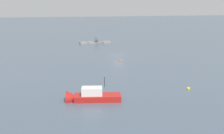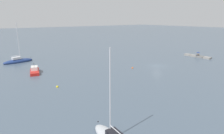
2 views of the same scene
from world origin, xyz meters
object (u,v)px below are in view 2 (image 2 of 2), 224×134
(mooring_buoy_near, at_px, (57,87))
(motorboat_red_mid, at_px, (35,71))
(mooring_buoy_mid, at_px, (132,68))
(umbrella_open_navy, at_px, (198,52))
(person_seated_grey_right, at_px, (197,55))
(sailboat_navy_near, at_px, (18,61))
(person_seated_brown_left, at_px, (199,55))

(mooring_buoy_near, bearing_deg, motorboat_red_mid, 1.68)
(mooring_buoy_mid, bearing_deg, mooring_buoy_near, 95.17)
(umbrella_open_navy, relative_size, motorboat_red_mid, 0.19)
(person_seated_grey_right, xyz_separation_m, motorboat_red_mid, (13.70, 49.54, -0.49))
(motorboat_red_mid, height_order, mooring_buoy_mid, motorboat_red_mid)
(sailboat_navy_near, bearing_deg, person_seated_brown_left, 51.42)
(person_seated_grey_right, xyz_separation_m, mooring_buoy_mid, (2.08, 27.75, -0.78))
(sailboat_navy_near, bearing_deg, umbrella_open_navy, 51.74)
(motorboat_red_mid, bearing_deg, person_seated_brown_left, -0.81)
(umbrella_open_navy, bearing_deg, sailboat_navy_near, 60.93)
(umbrella_open_navy, bearing_deg, mooring_buoy_near, 89.52)
(umbrella_open_navy, bearing_deg, mooring_buoy_mid, 85.18)
(sailboat_navy_near, xyz_separation_m, mooring_buoy_near, (-27.69, -1.26, -0.34))
(umbrella_open_navy, xyz_separation_m, sailboat_navy_near, (28.11, 50.56, -1.30))
(person_seated_grey_right, bearing_deg, motorboat_red_mid, 68.61)
(mooring_buoy_near, bearing_deg, sailboat_navy_near, 2.61)
(mooring_buoy_mid, bearing_deg, sailboat_navy_near, 41.34)
(person_seated_grey_right, bearing_deg, umbrella_open_navy, -156.65)
(person_seated_grey_right, bearing_deg, sailboat_navy_near, 55.16)
(person_seated_grey_right, distance_m, umbrella_open_navy, 0.91)
(person_seated_brown_left, height_order, person_seated_grey_right, same)
(person_seated_brown_left, xyz_separation_m, umbrella_open_navy, (0.29, -0.15, 0.86))
(person_seated_brown_left, xyz_separation_m, mooring_buoy_near, (0.70, 49.14, -0.79))
(person_seated_brown_left, height_order, mooring_buoy_near, person_seated_brown_left)
(sailboat_navy_near, xyz_separation_m, motorboat_red_mid, (-14.13, -0.86, -0.05))
(person_seated_brown_left, bearing_deg, motorboat_red_mid, 68.01)
(person_seated_brown_left, distance_m, mooring_buoy_mid, 27.89)
(motorboat_red_mid, height_order, mooring_buoy_near, motorboat_red_mid)
(sailboat_navy_near, relative_size, motorboat_red_mid, 1.82)
(person_seated_brown_left, height_order, sailboat_navy_near, sailboat_navy_near)
(mooring_buoy_near, relative_size, mooring_buoy_mid, 1.00)
(person_seated_brown_left, relative_size, sailboat_navy_near, 0.06)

